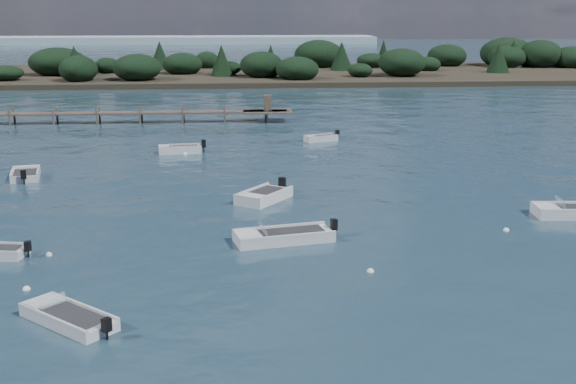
{
  "coord_description": "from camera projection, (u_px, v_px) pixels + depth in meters",
  "views": [
    {
      "loc": [
        0.26,
        -26.0,
        11.13
      ],
      "look_at": [
        3.43,
        14.0,
        1.0
      ],
      "focal_mm": 45.0,
      "sensor_mm": 36.0,
      "label": 1
    }
  ],
  "objects": [
    {
      "name": "buoy_b",
      "position": [
        370.0,
        272.0,
        31.6
      ],
      "size": [
        0.32,
        0.32,
        0.32
      ],
      "primitive_type": "sphere",
      "color": "white",
      "rests_on": "ground"
    },
    {
      "name": "dinghy_mid_white_a",
      "position": [
        283.0,
        238.0,
        35.74
      ],
      "size": [
        5.31,
        2.79,
        1.22
      ],
      "color": "silver",
      "rests_on": "ground"
    },
    {
      "name": "tender_far_grey_b",
      "position": [
        321.0,
        139.0,
        63.13
      ],
      "size": [
        3.26,
        2.08,
        1.1
      ],
      "color": "#B5BABD",
      "rests_on": "ground"
    },
    {
      "name": "dinghy_extra_a",
      "position": [
        26.0,
        176.0,
        49.14
      ],
      "size": [
        2.39,
        3.62,
        1.19
      ],
      "color": "#B5BABD",
      "rests_on": "ground"
    },
    {
      "name": "buoy_e",
      "position": [
        185.0,
        154.0,
        57.38
      ],
      "size": [
        0.32,
        0.32,
        0.32
      ],
      "primitive_type": "sphere",
      "color": "white",
      "rests_on": "ground"
    },
    {
      "name": "buoy_extra_a",
      "position": [
        27.0,
        290.0,
        29.58
      ],
      "size": [
        0.32,
        0.32,
        0.32
      ],
      "primitive_type": "sphere",
      "color": "white",
      "rests_on": "ground"
    },
    {
      "name": "ground",
      "position": [
        229.0,
        107.0,
        85.83
      ],
      "size": [
        400.0,
        400.0,
        0.0
      ],
      "primitive_type": "plane",
      "color": "#182B38",
      "rests_on": "ground"
    },
    {
      "name": "dinghy_extra_b",
      "position": [
        264.0,
        198.0,
        43.39
      ],
      "size": [
        3.68,
        4.07,
        1.3
      ],
      "color": "silver",
      "rests_on": "ground"
    },
    {
      "name": "dinghy_near_olive",
      "position": [
        68.0,
        320.0,
        26.39
      ],
      "size": [
        3.99,
        3.83,
        1.06
      ],
      "color": "#B5BABD",
      "rests_on": "ground"
    },
    {
      "name": "buoy_d",
      "position": [
        506.0,
        231.0,
        37.5
      ],
      "size": [
        0.32,
        0.32,
        0.32
      ],
      "primitive_type": "sphere",
      "color": "white",
      "rests_on": "ground"
    },
    {
      "name": "far_headland",
      "position": [
        372.0,
        64.0,
        125.92
      ],
      "size": [
        190.0,
        40.0,
        5.8
      ],
      "color": "black",
      "rests_on": "ground"
    },
    {
      "name": "tender_far_white",
      "position": [
        180.0,
        151.0,
        57.87
      ],
      "size": [
        3.82,
        1.77,
        1.29
      ],
      "color": "silver",
      "rests_on": "ground"
    },
    {
      "name": "jetty",
      "position": [
        11.0,
        114.0,
        72.32
      ],
      "size": [
        64.5,
        3.2,
        3.4
      ],
      "color": "#4F443A",
      "rests_on": "ground"
    },
    {
      "name": "buoy_c",
      "position": [
        49.0,
        255.0,
        33.72
      ],
      "size": [
        0.32,
        0.32,
        0.32
      ],
      "primitive_type": "sphere",
      "color": "white",
      "rests_on": "ground"
    }
  ]
}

